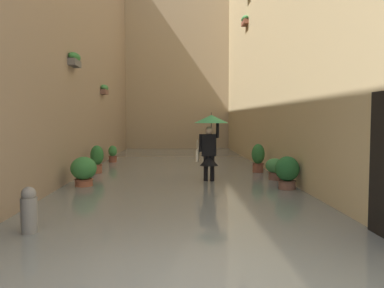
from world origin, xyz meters
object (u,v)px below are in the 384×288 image
object	(u,v)px
person_wading	(210,136)
potted_plant_far_left	(275,169)
potted_plant_near_left	(258,159)
mooring_bollard	(29,214)
potted_plant_mid_right	(84,171)
potted_plant_far_right	(113,155)
potted_plant_mid_left	(287,173)
potted_plant_near_right	(97,159)

from	to	relation	value
person_wading	potted_plant_far_left	distance (m)	2.05
potted_plant_near_left	mooring_bollard	distance (m)	8.03
person_wading	potted_plant_far_left	xyz separation A→B (m)	(-1.82, -0.13, -0.93)
potted_plant_far_left	potted_plant_mid_right	xyz separation A→B (m)	(5.07, 0.80, 0.06)
person_wading	mooring_bollard	bearing A→B (deg)	57.13
person_wading	potted_plant_near_left	distance (m)	2.51
potted_plant_near_left	potted_plant_far_left	bearing A→B (deg)	95.34
person_wading	potted_plant_far_right	size ratio (longest dim) A/B	2.60
potted_plant_near_left	person_wading	bearing A→B (deg)	45.02
person_wading	potted_plant_mid_right	size ratio (longest dim) A/B	2.33
potted_plant_far_right	potted_plant_far_left	bearing A→B (deg)	138.07
potted_plant_near_left	potted_plant_mid_left	size ratio (longest dim) A/B	1.12
potted_plant_mid_right	mooring_bollard	xyz separation A→B (m)	(-0.16, 4.11, -0.08)
potted_plant_mid_right	potted_plant_near_left	bearing A→B (deg)	-154.51
potted_plant_far_left	potted_plant_near_right	distance (m)	5.44
potted_plant_far_right	potted_plant_near_right	size ratio (longest dim) A/B	0.78
potted_plant_near_right	person_wading	bearing A→B (deg)	153.52
potted_plant_mid_right	potted_plant_far_right	bearing A→B (deg)	-88.29
potted_plant_far_right	mooring_bollard	distance (m)	9.63
potted_plant_far_right	potted_plant_near_right	bearing A→B (deg)	90.46
person_wading	potted_plant_mid_right	xyz separation A→B (m)	(3.25, 0.67, -0.87)
potted_plant_far_left	potted_plant_near_right	size ratio (longest dim) A/B	0.72
potted_plant_near_right	potted_plant_mid_right	world-z (taller)	potted_plant_near_right
potted_plant_near_right	potted_plant_mid_left	bearing A→B (deg)	149.72
potted_plant_far_right	potted_plant_mid_right	distance (m)	5.51
person_wading	mooring_bollard	world-z (taller)	person_wading
potted_plant_near_left	potted_plant_mid_left	distance (m)	3.00
person_wading	potted_plant_mid_left	size ratio (longest dim) A/B	2.20
potted_plant_mid_left	mooring_bollard	bearing A→B (deg)	35.59
potted_plant_near_right	mooring_bollard	distance (m)	6.48
potted_plant_near_left	potted_plant_mid_right	size ratio (longest dim) A/B	1.19
potted_plant_near_left	potted_plant_mid_left	xyz separation A→B (m)	(-0.08, 2.99, -0.04)
potted_plant_mid_right	person_wading	bearing A→B (deg)	-168.33
mooring_bollard	potted_plant_far_left	bearing A→B (deg)	-134.97
potted_plant_far_left	potted_plant_far_right	size ratio (longest dim) A/B	0.93
mooring_bollard	potted_plant_near_left	bearing A→B (deg)	-126.42
person_wading	potted_plant_near_right	world-z (taller)	person_wading
potted_plant_mid_left	potted_plant_mid_right	distance (m)	5.05
potted_plant_mid_right	mooring_bollard	world-z (taller)	potted_plant_mid_right
mooring_bollard	potted_plant_mid_left	bearing A→B (deg)	-144.41
potted_plant_far_left	potted_plant_near_left	xyz separation A→B (m)	(0.14, -1.55, 0.12)
person_wading	mooring_bollard	distance (m)	5.78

